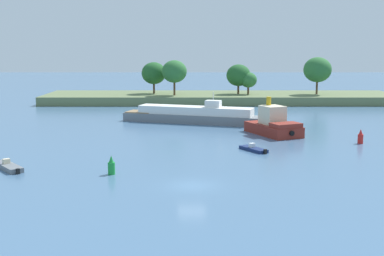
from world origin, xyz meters
TOP-DOWN VIEW (x-y plane):
  - ground_plane at (0.00, 0.00)m, footprint 400.00×400.00m
  - treeline_island at (6.79, 69.82)m, footprint 77.38×17.27m
  - white_riverboat at (0.52, 38.45)m, footprint 24.20×11.20m
  - fishing_skiff at (7.44, 15.70)m, footprint 3.26×4.16m
  - small_motorboat at (-18.87, 6.41)m, footprint 4.39×4.97m
  - tugboat at (11.62, 27.16)m, footprint 7.65×9.93m
  - channel_buoy_red at (21.76, 20.34)m, footprint 0.70×0.70m
  - channel_buoy_green at (-7.89, 4.18)m, footprint 0.70×0.70m

SIDE VIEW (x-z plane):
  - ground_plane at x=0.00m, z-range 0.00..0.00m
  - fishing_skiff at x=7.44m, z-range -0.22..0.66m
  - small_motorboat at x=-18.87m, z-range -0.23..0.77m
  - channel_buoy_red at x=21.76m, z-range -0.14..1.76m
  - channel_buoy_green at x=-7.89m, z-range -0.14..1.76m
  - white_riverboat at x=0.52m, z-range -1.34..3.85m
  - tugboat at x=11.62m, z-range -1.26..4.01m
  - treeline_island at x=6.79m, z-range -2.87..7.15m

